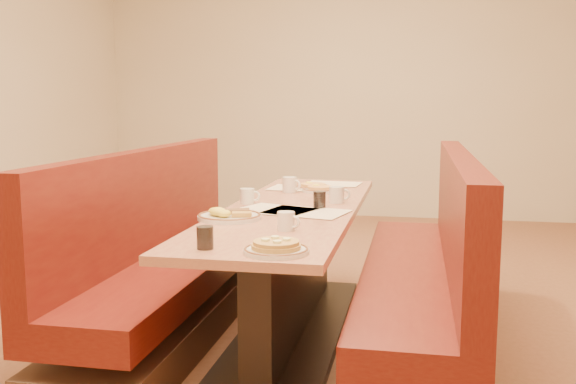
% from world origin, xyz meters
% --- Properties ---
extents(ground, '(8.00, 8.00, 0.00)m').
position_xyz_m(ground, '(0.00, 0.00, 0.00)').
color(ground, '#9E6647').
rests_on(ground, ground).
extents(diner_table, '(0.70, 2.50, 0.75)m').
position_xyz_m(diner_table, '(0.00, 0.00, 0.37)').
color(diner_table, black).
rests_on(diner_table, ground).
extents(booth_left, '(0.55, 2.50, 1.05)m').
position_xyz_m(booth_left, '(-0.73, 0.00, 0.36)').
color(booth_left, '#4C3326').
rests_on(booth_left, ground).
extents(booth_right, '(0.55, 2.50, 1.05)m').
position_xyz_m(booth_right, '(0.73, 0.00, 0.36)').
color(booth_right, '#4C3326').
rests_on(booth_right, ground).
extents(placemat_near_left, '(0.46, 0.40, 0.00)m').
position_xyz_m(placemat_near_left, '(-0.07, -0.14, 0.75)').
color(placemat_near_left, '#FFE7C7').
rests_on(placemat_near_left, diner_table).
extents(placemat_near_right, '(0.48, 0.40, 0.00)m').
position_xyz_m(placemat_near_right, '(0.10, -0.19, 0.75)').
color(placemat_near_right, '#FFE7C7').
rests_on(placemat_near_right, diner_table).
extents(placemat_far_left, '(0.43, 0.33, 0.00)m').
position_xyz_m(placemat_far_left, '(-0.09, 0.73, 0.75)').
color(placemat_far_left, '#FFE7C7').
rests_on(placemat_far_left, diner_table).
extents(placemat_far_right, '(0.40, 0.31, 0.00)m').
position_xyz_m(placemat_far_right, '(0.09, 1.00, 0.75)').
color(placemat_far_right, '#FFE7C7').
rests_on(placemat_far_right, diner_table).
extents(pancake_plate, '(0.25, 0.25, 0.06)m').
position_xyz_m(pancake_plate, '(0.15, -1.10, 0.77)').
color(pancake_plate, silver).
rests_on(pancake_plate, diner_table).
extents(eggs_plate, '(0.32, 0.32, 0.06)m').
position_xyz_m(eggs_plate, '(-0.24, -0.45, 0.77)').
color(eggs_plate, silver).
rests_on(eggs_plate, diner_table).
extents(extra_plate_mid, '(0.23, 0.23, 0.05)m').
position_xyz_m(extra_plate_mid, '(0.06, 0.61, 0.77)').
color(extra_plate_mid, silver).
rests_on(extra_plate_mid, diner_table).
extents(extra_plate_far, '(0.24, 0.24, 0.05)m').
position_xyz_m(extra_plate_far, '(-0.01, 0.72, 0.77)').
color(extra_plate_far, silver).
rests_on(extra_plate_far, diner_table).
extents(coffee_mug_a, '(0.11, 0.08, 0.08)m').
position_xyz_m(coffee_mug_a, '(0.10, -0.67, 0.79)').
color(coffee_mug_a, silver).
rests_on(coffee_mug_a, diner_table).
extents(coffee_mug_b, '(0.11, 0.08, 0.09)m').
position_xyz_m(coffee_mug_b, '(-0.27, 0.04, 0.80)').
color(coffee_mug_b, silver).
rests_on(coffee_mug_b, diner_table).
extents(coffee_mug_c, '(0.12, 0.09, 0.09)m').
position_xyz_m(coffee_mug_c, '(0.22, 0.17, 0.80)').
color(coffee_mug_c, silver).
rests_on(coffee_mug_c, diner_table).
extents(coffee_mug_d, '(0.13, 0.09, 0.10)m').
position_xyz_m(coffee_mug_d, '(-0.13, 0.54, 0.80)').
color(coffee_mug_d, silver).
rests_on(coffee_mug_d, diner_table).
extents(soda_tumbler_near, '(0.07, 0.07, 0.09)m').
position_xyz_m(soda_tumbler_near, '(-0.14, -1.09, 0.80)').
color(soda_tumbler_near, black).
rests_on(soda_tumbler_near, diner_table).
extents(soda_tumbler_mid, '(0.07, 0.07, 0.09)m').
position_xyz_m(soda_tumbler_mid, '(0.15, -0.04, 0.80)').
color(soda_tumbler_mid, black).
rests_on(soda_tumbler_mid, diner_table).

